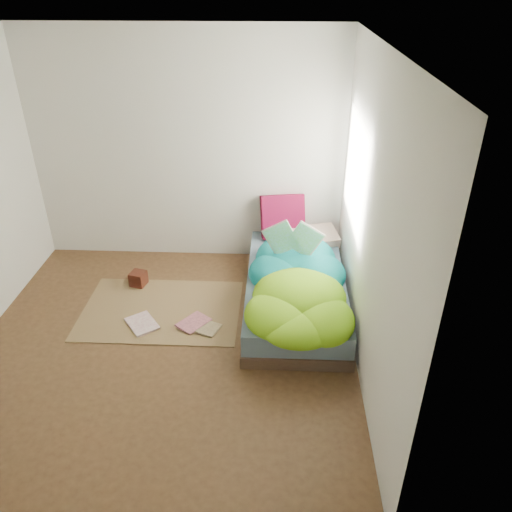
{
  "coord_description": "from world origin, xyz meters",
  "views": [
    {
      "loc": [
        1.01,
        -3.55,
        3.05
      ],
      "look_at": [
        0.81,
        0.75,
        0.55
      ],
      "focal_mm": 35.0,
      "sensor_mm": 36.0,
      "label": 1
    }
  ],
  "objects_px": {
    "open_book": "(293,230)",
    "floor_book_a": "(130,328)",
    "bed": "(295,291)",
    "wooden_box": "(138,279)",
    "pillow_magenta": "(283,216)",
    "floor_book_b": "(186,318)"
  },
  "relations": [
    {
      "from": "wooden_box",
      "to": "floor_book_b",
      "type": "xyz_separation_m",
      "value": [
        0.62,
        -0.61,
        -0.06
      ]
    },
    {
      "from": "floor_book_b",
      "to": "open_book",
      "type": "bearing_deg",
      "value": 58.86
    },
    {
      "from": "open_book",
      "to": "floor_book_a",
      "type": "xyz_separation_m",
      "value": [
        -1.56,
        -0.58,
        -0.8
      ]
    },
    {
      "from": "bed",
      "to": "open_book",
      "type": "relative_size",
      "value": 4.14
    },
    {
      "from": "wooden_box",
      "to": "open_book",
      "type": "bearing_deg",
      "value": -6.8
    },
    {
      "from": "floor_book_a",
      "to": "floor_book_b",
      "type": "xyz_separation_m",
      "value": [
        0.51,
        0.18,
        0.0
      ]
    },
    {
      "from": "pillow_magenta",
      "to": "floor_book_b",
      "type": "relative_size",
      "value": 1.61
    },
    {
      "from": "bed",
      "to": "wooden_box",
      "type": "bearing_deg",
      "value": 170.82
    },
    {
      "from": "open_book",
      "to": "wooden_box",
      "type": "relative_size",
      "value": 3.09
    },
    {
      "from": "wooden_box",
      "to": "floor_book_b",
      "type": "bearing_deg",
      "value": -44.23
    },
    {
      "from": "floor_book_b",
      "to": "bed",
      "type": "bearing_deg",
      "value": 54.45
    },
    {
      "from": "pillow_magenta",
      "to": "bed",
      "type": "bearing_deg",
      "value": -91.89
    },
    {
      "from": "bed",
      "to": "wooden_box",
      "type": "xyz_separation_m",
      "value": [
        -1.71,
        0.28,
        -0.08
      ]
    },
    {
      "from": "bed",
      "to": "floor_book_b",
      "type": "bearing_deg",
      "value": -163.17
    },
    {
      "from": "floor_book_a",
      "to": "floor_book_b",
      "type": "height_order",
      "value": "floor_book_b"
    },
    {
      "from": "bed",
      "to": "pillow_magenta",
      "type": "xyz_separation_m",
      "value": [
        -0.14,
        0.89,
        0.42
      ]
    },
    {
      "from": "pillow_magenta",
      "to": "open_book",
      "type": "bearing_deg",
      "value": -94.0
    },
    {
      "from": "wooden_box",
      "to": "floor_book_a",
      "type": "distance_m",
      "value": 0.79
    },
    {
      "from": "floor_book_a",
      "to": "pillow_magenta",
      "type": "bearing_deg",
      "value": 7.14
    },
    {
      "from": "open_book",
      "to": "wooden_box",
      "type": "distance_m",
      "value": 1.84
    },
    {
      "from": "bed",
      "to": "pillow_magenta",
      "type": "distance_m",
      "value": 1.0
    },
    {
      "from": "open_book",
      "to": "floor_book_b",
      "type": "bearing_deg",
      "value": -152.67
    }
  ]
}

